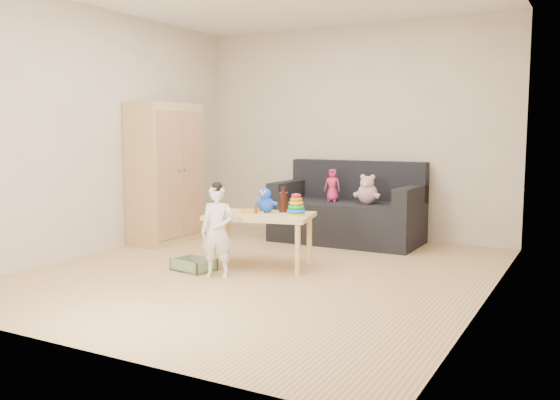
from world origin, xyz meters
The scene contains 13 objects.
room centered at (0.00, 0.00, 1.30)m, with size 4.50×4.50×4.50m.
wardrobe centered at (-1.76, 0.76, 0.81)m, with size 0.45×0.90×1.63m, color tan.
sofa centered at (0.12, 1.76, 0.24)m, with size 1.71×0.85×0.48m, color black.
play_table centered at (-0.12, 0.16, 0.26)m, with size 0.98×0.62×0.52m, color #EEC982.
storage_bin centered at (-0.59, -0.27, 0.06)m, with size 0.37×0.28×0.11m, color gray, non-canonical shape.
toddler centered at (-0.24, -0.37, 0.41)m, with size 0.30×0.20×0.81m, color silver.
pink_bear centered at (0.40, 1.70, 0.62)m, with size 0.25×0.21×0.28m, color #C9949F, non-canonical shape.
doll centered at (-0.05, 1.73, 0.67)m, with size 0.19×0.13×0.38m, color #DD295F.
ring_stacker centered at (0.22, 0.26, 0.60)m, with size 0.18×0.18×0.20m.
brown_bottle centered at (0.02, 0.37, 0.62)m, with size 0.09×0.09×0.25m.
blue_plush centered at (-0.12, 0.28, 0.64)m, with size 0.20×0.16×0.24m, color #1C54FD, non-canonical shape.
wooden_figure centered at (-0.16, 0.16, 0.57)m, with size 0.04×0.03×0.10m, color brown, non-canonical shape.
yellow_book centered at (-0.26, 0.26, 0.53)m, with size 0.22×0.22×0.02m, color gold.
Camera 1 is at (2.74, -4.68, 1.30)m, focal length 38.00 mm.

